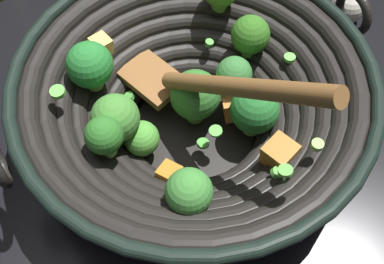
% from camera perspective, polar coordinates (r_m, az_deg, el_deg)
% --- Properties ---
extents(ground_plane, '(4.00, 4.00, 0.00)m').
position_cam_1_polar(ground_plane, '(0.56, 0.20, -0.13)').
color(ground_plane, black).
extents(wok, '(0.38, 0.38, 0.21)m').
position_cam_1_polar(wok, '(0.50, 0.16, 4.10)').
color(wok, black).
rests_on(wok, ground).
extents(garlic_bulb, '(0.05, 0.05, 0.05)m').
position_cam_1_polar(garlic_bulb, '(0.69, 18.27, 14.24)').
color(garlic_bulb, silver).
rests_on(garlic_bulb, ground).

